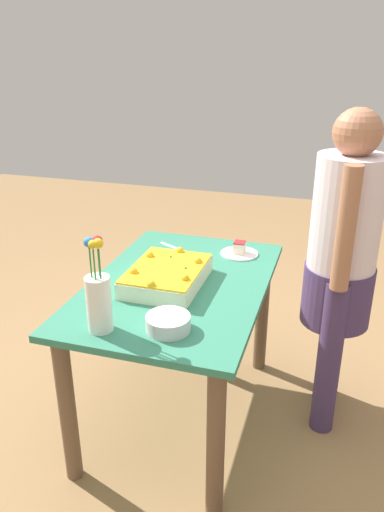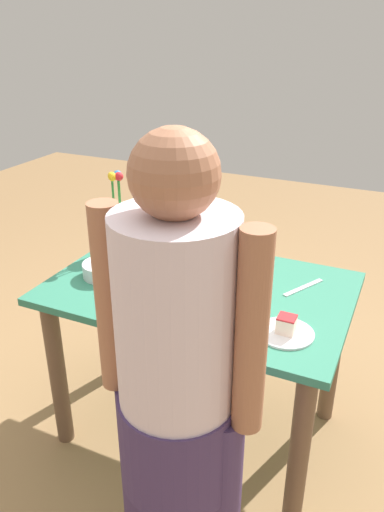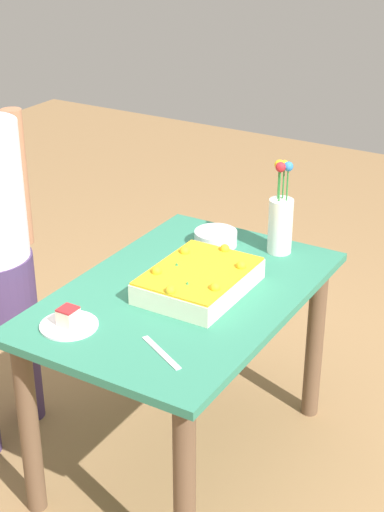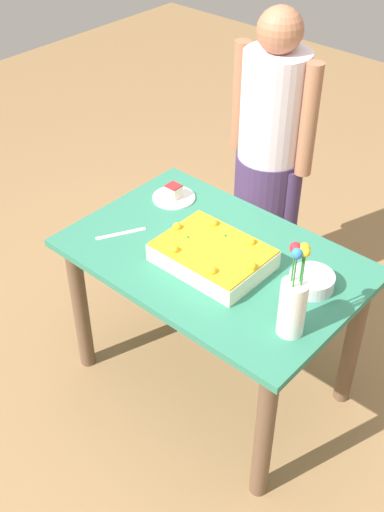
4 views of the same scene
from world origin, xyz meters
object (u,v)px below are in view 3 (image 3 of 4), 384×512
(serving_plate_with_slice, at_px, (69,322))
(cake_knife, at_px, (161,353))
(flower_vase, at_px, (281,220))
(fruit_bowl, at_px, (216,238))
(sheet_cake, at_px, (199,280))

(serving_plate_with_slice, distance_m, cake_knife, 0.34)
(cake_knife, xyz_separation_m, flower_vase, (-0.84, 0.00, 0.13))
(serving_plate_with_slice, bearing_deg, cake_knife, 93.41)
(cake_knife, height_order, flower_vase, flower_vase)
(fruit_bowl, bearing_deg, cake_knife, 17.33)
(fruit_bowl, bearing_deg, serving_plate_with_slice, -7.34)
(flower_vase, bearing_deg, sheet_cake, -13.70)
(serving_plate_with_slice, height_order, cake_knife, serving_plate_with_slice)
(flower_vase, bearing_deg, fruit_bowl, -73.42)
(sheet_cake, height_order, flower_vase, flower_vase)
(sheet_cake, bearing_deg, serving_plate_with_slice, -29.06)
(cake_knife, bearing_deg, fruit_bowl, 135.31)
(sheet_cake, height_order, fruit_bowl, sheet_cake)
(flower_vase, bearing_deg, serving_plate_with_slice, -21.71)
(cake_knife, bearing_deg, serving_plate_with_slice, -148.61)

